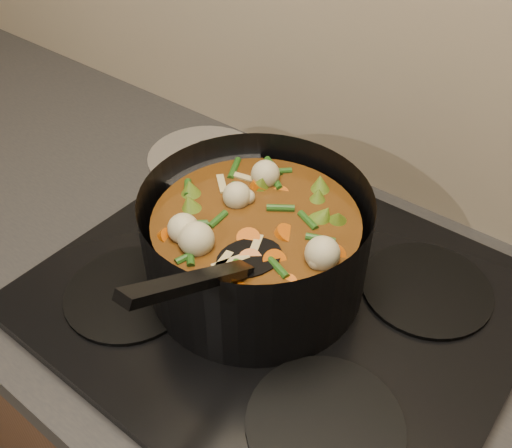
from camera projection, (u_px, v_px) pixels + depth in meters
The scene contains 3 objects.
stovetop at pixel (278, 296), 0.80m from camera, with size 0.62×0.54×0.03m.
stockpot at pixel (256, 244), 0.76m from camera, with size 0.35×0.43×0.22m.
saucepan at pixel (206, 186), 0.88m from camera, with size 0.17×0.17×0.14m.
Camera 1 is at (0.31, 1.49, 1.52)m, focal length 40.00 mm.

